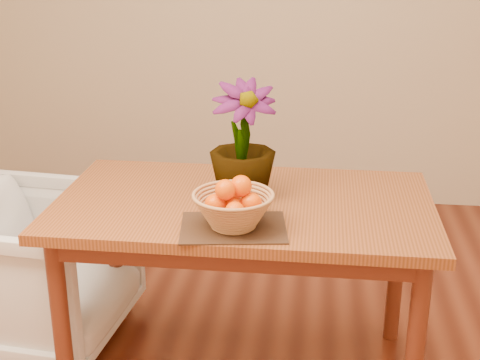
# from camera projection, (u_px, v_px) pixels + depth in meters

# --- Properties ---
(table) EXTENTS (1.40, 0.80, 0.75)m
(table) POSITION_uv_depth(u_px,v_px,m) (244.00, 222.00, 2.51)
(table) COLOR brown
(table) RESTS_ON floor
(placemat) EXTENTS (0.39, 0.31, 0.01)m
(placemat) POSITION_uv_depth(u_px,v_px,m) (233.00, 227.00, 2.25)
(placemat) COLOR #382414
(placemat) RESTS_ON table
(wicker_basket) EXTENTS (0.28, 0.28, 0.11)m
(wicker_basket) POSITION_uv_depth(u_px,v_px,m) (233.00, 212.00, 2.23)
(wicker_basket) COLOR #B07749
(wicker_basket) RESTS_ON placemat
(orange_pile) EXTENTS (0.19, 0.18, 0.13)m
(orange_pile) POSITION_uv_depth(u_px,v_px,m) (233.00, 199.00, 2.21)
(orange_pile) COLOR #FF5004
(orange_pile) RESTS_ON wicker_basket
(potted_plant) EXTENTS (0.30, 0.30, 0.44)m
(potted_plant) POSITION_uv_depth(u_px,v_px,m) (243.00, 141.00, 2.45)
(potted_plant) COLOR #1B4E16
(potted_plant) RESTS_ON table
(armchair) EXTENTS (0.73, 0.77, 0.73)m
(armchair) POSITION_uv_depth(u_px,v_px,m) (37.00, 263.00, 2.84)
(armchair) COLOR gray
(armchair) RESTS_ON floor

